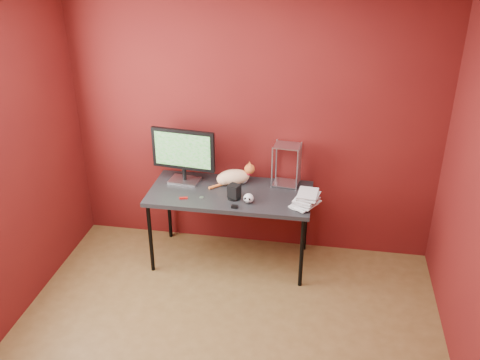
% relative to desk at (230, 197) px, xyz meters
% --- Properties ---
extents(room, '(3.52, 3.52, 2.61)m').
position_rel_desk_xyz_m(room, '(0.15, -1.37, 0.75)').
color(room, brown).
rests_on(room, ground).
extents(desk, '(1.50, 0.70, 0.75)m').
position_rel_desk_xyz_m(desk, '(0.00, 0.00, 0.00)').
color(desk, black).
rests_on(desk, ground).
extents(monitor, '(0.61, 0.23, 0.53)m').
position_rel_desk_xyz_m(monitor, '(-0.47, 0.14, 0.35)').
color(monitor, '#ABABAF').
rests_on(monitor, desk).
extents(cat, '(0.41, 0.29, 0.21)m').
position_rel_desk_xyz_m(cat, '(0.00, 0.17, 0.12)').
color(cat, orange).
rests_on(cat, desk).
extents(skull_mug, '(0.09, 0.09, 0.09)m').
position_rel_desk_xyz_m(skull_mug, '(0.20, -0.18, 0.10)').
color(skull_mug, silver).
rests_on(skull_mug, desk).
extents(speaker, '(0.12, 0.12, 0.14)m').
position_rel_desk_xyz_m(speaker, '(0.06, -0.12, 0.11)').
color(speaker, black).
rests_on(speaker, desk).
extents(book_stack, '(0.27, 0.28, 1.37)m').
position_rel_desk_xyz_m(book_stack, '(0.63, -0.10, 0.74)').
color(book_stack, beige).
rests_on(book_stack, desk).
extents(wire_rack, '(0.25, 0.21, 0.41)m').
position_rel_desk_xyz_m(wire_rack, '(0.49, 0.25, 0.25)').
color(wire_rack, '#ABABAF').
rests_on(wire_rack, desk).
extents(pocket_knife, '(0.08, 0.04, 0.01)m').
position_rel_desk_xyz_m(pocket_knife, '(-0.39, -0.20, 0.06)').
color(pocket_knife, '#990D0B').
rests_on(pocket_knife, desk).
extents(black_gadget, '(0.06, 0.04, 0.03)m').
position_rel_desk_xyz_m(black_gadget, '(0.09, -0.29, 0.06)').
color(black_gadget, black).
rests_on(black_gadget, desk).
extents(washer, '(0.04, 0.04, 0.00)m').
position_rel_desk_xyz_m(washer, '(-0.24, -0.15, 0.05)').
color(washer, '#ABABAF').
rests_on(washer, desk).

